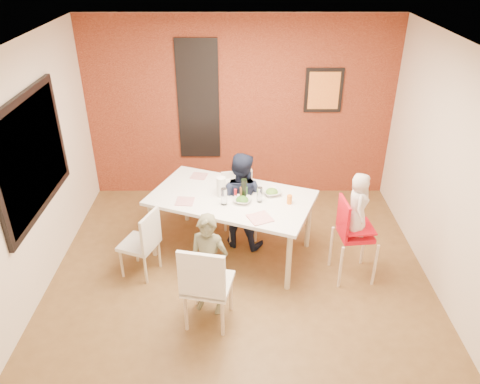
{
  "coord_description": "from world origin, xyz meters",
  "views": [
    {
      "loc": [
        -0.01,
        -4.33,
        3.62
      ],
      "look_at": [
        0.0,
        0.3,
        1.05
      ],
      "focal_mm": 35.0,
      "sensor_mm": 36.0,
      "label": 1
    }
  ],
  "objects_px": {
    "chair_near": "(206,283)",
    "child_far": "(240,200)",
    "child_near": "(209,265)",
    "high_chair": "(352,232)",
    "chair_far": "(239,201)",
    "paper_towel_roll": "(221,187)",
    "chair_left": "(144,240)",
    "wine_bottle": "(244,189)",
    "toddler": "(358,204)",
    "dining_table": "(231,201)"
  },
  "relations": [
    {
      "from": "child_near",
      "to": "toddler",
      "type": "height_order",
      "value": "toddler"
    },
    {
      "from": "dining_table",
      "to": "child_near",
      "type": "xyz_separation_m",
      "value": [
        -0.22,
        -1.08,
        -0.14
      ]
    },
    {
      "from": "child_near",
      "to": "chair_near",
      "type": "bearing_deg",
      "value": -77.24
    },
    {
      "from": "chair_far",
      "to": "wine_bottle",
      "type": "xyz_separation_m",
      "value": [
        0.06,
        -0.45,
        0.43
      ]
    },
    {
      "from": "chair_left",
      "to": "toddler",
      "type": "bearing_deg",
      "value": 109.91
    },
    {
      "from": "toddler",
      "to": "paper_towel_roll",
      "type": "xyz_separation_m",
      "value": [
        -1.54,
        0.52,
        -0.06
      ]
    },
    {
      "from": "high_chair",
      "to": "child_far",
      "type": "bearing_deg",
      "value": 56.63
    },
    {
      "from": "paper_towel_roll",
      "to": "dining_table",
      "type": "bearing_deg",
      "value": -8.99
    },
    {
      "from": "chair_far",
      "to": "paper_towel_roll",
      "type": "xyz_separation_m",
      "value": [
        -0.21,
        -0.39,
        0.43
      ]
    },
    {
      "from": "chair_near",
      "to": "dining_table",
      "type": "bearing_deg",
      "value": -88.69
    },
    {
      "from": "high_chair",
      "to": "child_far",
      "type": "relative_size",
      "value": 0.8
    },
    {
      "from": "child_near",
      "to": "high_chair",
      "type": "bearing_deg",
      "value": 36.66
    },
    {
      "from": "chair_near",
      "to": "child_far",
      "type": "bearing_deg",
      "value": -91.53
    },
    {
      "from": "child_near",
      "to": "paper_towel_roll",
      "type": "xyz_separation_m",
      "value": [
        0.1,
        1.1,
        0.34
      ]
    },
    {
      "from": "chair_far",
      "to": "chair_left",
      "type": "bearing_deg",
      "value": -155.0
    },
    {
      "from": "chair_far",
      "to": "chair_left",
      "type": "height_order",
      "value": "chair_far"
    },
    {
      "from": "chair_left",
      "to": "child_far",
      "type": "height_order",
      "value": "child_far"
    },
    {
      "from": "child_far",
      "to": "toddler",
      "type": "bearing_deg",
      "value": 171.56
    },
    {
      "from": "chair_far",
      "to": "child_near",
      "type": "distance_m",
      "value": 1.52
    },
    {
      "from": "chair_far",
      "to": "paper_towel_roll",
      "type": "relative_size",
      "value": 3.63
    },
    {
      "from": "dining_table",
      "to": "high_chair",
      "type": "height_order",
      "value": "high_chair"
    },
    {
      "from": "chair_far",
      "to": "child_far",
      "type": "relative_size",
      "value": 0.69
    },
    {
      "from": "chair_near",
      "to": "toddler",
      "type": "distance_m",
      "value": 1.9
    },
    {
      "from": "child_far",
      "to": "paper_towel_roll",
      "type": "relative_size",
      "value": 5.27
    },
    {
      "from": "child_far",
      "to": "paper_towel_roll",
      "type": "bearing_deg",
      "value": 51.54
    },
    {
      "from": "chair_near",
      "to": "child_near",
      "type": "height_order",
      "value": "child_near"
    },
    {
      "from": "dining_table",
      "to": "high_chair",
      "type": "distance_m",
      "value": 1.48
    },
    {
      "from": "child_far",
      "to": "paper_towel_roll",
      "type": "height_order",
      "value": "child_far"
    },
    {
      "from": "chair_left",
      "to": "chair_far",
      "type": "bearing_deg",
      "value": 148.91
    },
    {
      "from": "chair_near",
      "to": "child_near",
      "type": "relative_size",
      "value": 0.85
    },
    {
      "from": "chair_left",
      "to": "toddler",
      "type": "distance_m",
      "value": 2.49
    },
    {
      "from": "wine_bottle",
      "to": "paper_towel_roll",
      "type": "relative_size",
      "value": 1.03
    },
    {
      "from": "child_near",
      "to": "paper_towel_roll",
      "type": "bearing_deg",
      "value": 101.79
    },
    {
      "from": "wine_bottle",
      "to": "child_near",
      "type": "bearing_deg",
      "value": -109.85
    },
    {
      "from": "wine_bottle",
      "to": "high_chair",
      "type": "bearing_deg",
      "value": -20.49
    },
    {
      "from": "chair_left",
      "to": "child_near",
      "type": "height_order",
      "value": "child_near"
    },
    {
      "from": "chair_near",
      "to": "wine_bottle",
      "type": "xyz_separation_m",
      "value": [
        0.39,
        1.29,
        0.37
      ]
    },
    {
      "from": "wine_bottle",
      "to": "child_far",
      "type": "bearing_deg",
      "value": 102.1
    },
    {
      "from": "chair_near",
      "to": "paper_towel_roll",
      "type": "bearing_deg",
      "value": -83.39
    },
    {
      "from": "chair_far",
      "to": "chair_left",
      "type": "relative_size",
      "value": 1.04
    },
    {
      "from": "chair_near",
      "to": "high_chair",
      "type": "xyz_separation_m",
      "value": [
        1.63,
        0.83,
        0.06
      ]
    },
    {
      "from": "high_chair",
      "to": "toddler",
      "type": "relative_size",
      "value": 1.39
    },
    {
      "from": "dining_table",
      "to": "wine_bottle",
      "type": "height_order",
      "value": "wine_bottle"
    },
    {
      "from": "chair_far",
      "to": "high_chair",
      "type": "distance_m",
      "value": 1.59
    },
    {
      "from": "chair_near",
      "to": "toddler",
      "type": "bearing_deg",
      "value": -141.8
    },
    {
      "from": "chair_left",
      "to": "child_near",
      "type": "xyz_separation_m",
      "value": [
        0.8,
        -0.61,
        0.11
      ]
    },
    {
      "from": "child_near",
      "to": "dining_table",
      "type": "bearing_deg",
      "value": 95.3
    },
    {
      "from": "chair_far",
      "to": "high_chair",
      "type": "xyz_separation_m",
      "value": [
        1.3,
        -0.91,
        0.12
      ]
    },
    {
      "from": "child_near",
      "to": "child_far",
      "type": "xyz_separation_m",
      "value": [
        0.33,
        1.25,
        0.06
      ]
    },
    {
      "from": "chair_left",
      "to": "wine_bottle",
      "type": "distance_m",
      "value": 1.32
    }
  ]
}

